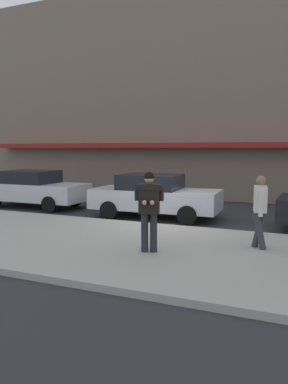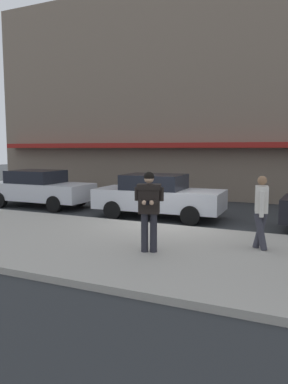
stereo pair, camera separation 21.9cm
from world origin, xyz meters
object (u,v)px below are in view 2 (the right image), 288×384
Objects in this scene: man_texting_on_phone at (149,203)px; pedestrian_in_light_coat at (261,208)px; parked_sedan_near at (39,188)px; parked_sedan_mid at (158,196)px.

man_texting_on_phone is 1.06× the size of pedestrian_in_light_coat.
pedestrian_in_light_coat reaches higher than parked_sedan_near.
parked_sedan_near is at bearing 146.07° from man_texting_on_phone.
parked_sedan_near is 10.11m from pedestrian_in_light_coat.
man_texting_on_phone is 2.59m from pedestrian_in_light_coat.
man_texting_on_phone reaches higher than parked_sedan_near.
pedestrian_in_light_coat is (3.95, -3.33, 0.32)m from parked_sedan_mid.
parked_sedan_mid is 4.97m from man_texting_on_phone.
parked_sedan_mid is 2.68× the size of pedestrian_in_light_coat.
pedestrian_in_light_coat is at bearing 30.31° from man_texting_on_phone.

